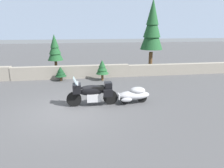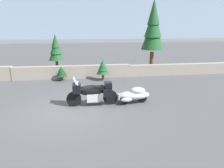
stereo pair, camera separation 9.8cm
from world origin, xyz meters
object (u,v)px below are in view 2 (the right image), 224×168
(pine_tree_tall, at_px, (153,27))
(pine_tree_secondary, at_px, (56,49))
(touring_motorcycle, at_px, (92,92))
(car_shaped_trailer, at_px, (134,95))

(pine_tree_tall, relative_size, pine_tree_secondary, 1.87)
(touring_motorcycle, xyz_separation_m, car_shaped_trailer, (1.94, -0.00, -0.21))
(pine_tree_tall, bearing_deg, touring_motorcycle, -127.60)
(car_shaped_trailer, bearing_deg, touring_motorcycle, 179.99)
(car_shaped_trailer, relative_size, pine_tree_secondary, 0.74)
(touring_motorcycle, bearing_deg, car_shaped_trailer, -0.01)
(pine_tree_tall, height_order, pine_tree_secondary, pine_tree_tall)
(touring_motorcycle, relative_size, pine_tree_tall, 0.42)
(touring_motorcycle, distance_m, car_shaped_trailer, 1.95)
(pine_tree_tall, xyz_separation_m, pine_tree_secondary, (-7.36, 1.12, -1.60))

